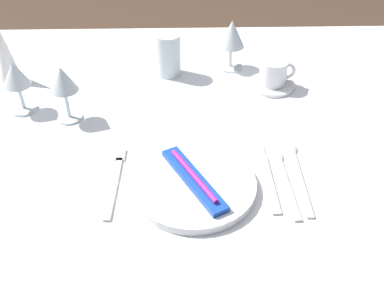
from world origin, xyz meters
The scene contains 14 objects.
dining_table centered at (0.00, 0.00, 0.66)m, with size 1.80×1.11×0.74m.
dinner_plate centered at (0.01, -0.24, 0.75)m, with size 0.25×0.25×0.02m, color white.
toothbrush_package centered at (0.01, -0.24, 0.77)m, with size 0.13×0.20×0.02m.
fork_outer centered at (-0.15, -0.21, 0.74)m, with size 0.02×0.21×0.00m.
dinner_knife centered at (0.17, -0.22, 0.74)m, with size 0.02×0.21×0.00m.
spoon_soup centered at (0.20, -0.21, 0.74)m, with size 0.03×0.21×0.01m.
spoon_dessert centered at (0.23, -0.19, 0.74)m, with size 0.03×0.23×0.01m.
saucer_left centered at (0.24, 0.15, 0.74)m, with size 0.12×0.12×0.01m, color white.
coffee_cup_left centered at (0.24, 0.15, 0.78)m, with size 0.10×0.07×0.07m.
wine_glass_centre centered at (-0.29, 0.01, 0.84)m, with size 0.07×0.07×0.14m.
wine_glass_left centered at (-0.41, 0.05, 0.83)m, with size 0.07×0.07×0.13m.
wine_glass_right centered at (0.13, 0.26, 0.84)m, with size 0.07×0.07×0.14m.
drink_tumbler centered at (-0.04, 0.23, 0.79)m, with size 0.07×0.07×0.12m.
napkin_folded centered at (-0.49, 0.21, 0.82)m, with size 0.06×0.06×0.17m, color white.
Camera 1 is at (-0.01, -0.91, 1.37)m, focal length 41.94 mm.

